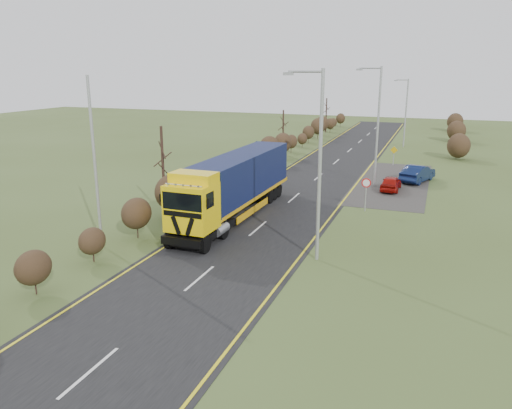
{
  "coord_description": "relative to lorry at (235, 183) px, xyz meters",
  "views": [
    {
      "loc": [
        10.02,
        -23.46,
        9.61
      ],
      "look_at": [
        0.64,
        1.93,
        2.15
      ],
      "focal_mm": 35.0,
      "sensor_mm": 36.0,
      "label": 1
    }
  ],
  "objects": [
    {
      "name": "car_blue_sedan",
      "position": [
        10.79,
        15.26,
        -1.61
      ],
      "size": [
        2.92,
        4.75,
        1.48
      ],
      "primitive_type": "imported",
      "rotation": [
        0.0,
        0.0,
        2.82
      ],
      "color": "#0A1639",
      "rests_on": "ground"
    },
    {
      "name": "warning_board",
      "position": [
        8.09,
        22.3,
        -1.16
      ],
      "size": [
        0.74,
        0.11,
        1.94
      ],
      "color": "#A4A7A9",
      "rests_on": "ground"
    },
    {
      "name": "streetlight_mid",
      "position": [
        7.36,
        12.26,
        3.02
      ],
      "size": [
        2.06,
        0.19,
        9.71
      ],
      "color": "#A4A7A9",
      "rests_on": "ground"
    },
    {
      "name": "speed_sign",
      "position": [
        7.89,
        4.38,
        -0.71
      ],
      "size": [
        0.65,
        0.1,
        2.34
      ],
      "color": "#A4A7A9",
      "rests_on": "ground"
    },
    {
      "name": "road",
      "position": [
        2.29,
        4.17,
        -2.34
      ],
      "size": [
        8.0,
        120.0,
        0.02
      ],
      "primitive_type": "cube",
      "color": "black",
      "rests_on": "ground"
    },
    {
      "name": "streetlight_far",
      "position": [
        7.99,
        35.37,
        2.19
      ],
      "size": [
        1.77,
        0.18,
        8.27
      ],
      "color": "#A4A7A9",
      "rests_on": "ground"
    },
    {
      "name": "left_pole",
      "position": [
        -4.84,
        -7.7,
        2.28
      ],
      "size": [
        0.16,
        0.16,
        9.25
      ],
      "primitive_type": "cylinder",
      "color": "#A4A7A9",
      "rests_on": "ground"
    },
    {
      "name": "lane_markings",
      "position": [
        2.29,
        3.86,
        -2.32
      ],
      "size": [
        7.52,
        116.0,
        0.01
      ],
      "color": "yellow",
      "rests_on": "road"
    },
    {
      "name": "lorry",
      "position": [
        0.0,
        0.0,
        0.0
      ],
      "size": [
        2.89,
        14.9,
        4.14
      ],
      "rotation": [
        0.0,
        0.0,
        -0.02
      ],
      "color": "black",
      "rests_on": "ground"
    },
    {
      "name": "ground",
      "position": [
        2.29,
        -5.83,
        -2.35
      ],
      "size": [
        160.0,
        160.0,
        0.0
      ],
      "primitive_type": "plane",
      "color": "#3F4E21",
      "rests_on": "ground"
    },
    {
      "name": "streetlight_near",
      "position": [
        6.76,
        -5.53,
        2.95
      ],
      "size": [
        2.03,
        0.19,
        9.58
      ],
      "color": "#A4A7A9",
      "rests_on": "ground"
    },
    {
      "name": "layby",
      "position": [
        8.79,
        14.17,
        -2.34
      ],
      "size": [
        6.0,
        18.0,
        0.02
      ],
      "primitive_type": "cube",
      "color": "#312F2B",
      "rests_on": "ground"
    },
    {
      "name": "hedgerow",
      "position": [
        -3.71,
        2.06,
        -0.73
      ],
      "size": [
        2.24,
        102.04,
        6.05
      ],
      "color": "#302315",
      "rests_on": "ground"
    },
    {
      "name": "car_red_hatchback",
      "position": [
        8.94,
        11.19,
        -1.75
      ],
      "size": [
        1.52,
        3.55,
        1.19
      ],
      "primitive_type": "imported",
      "rotation": [
        0.0,
        0.0,
        3.11
      ],
      "color": "#8F0C07",
      "rests_on": "ground"
    }
  ]
}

